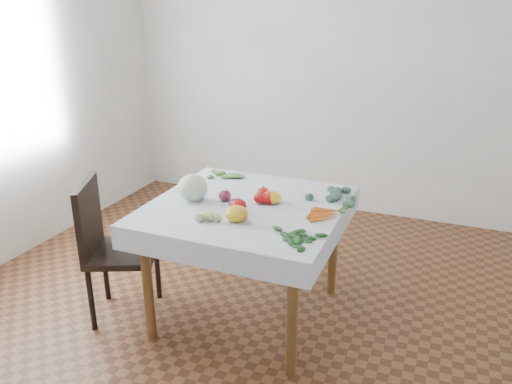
{
  "coord_description": "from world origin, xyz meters",
  "views": [
    {
      "loc": [
        1.09,
        -2.53,
        1.86
      ],
      "look_at": [
        0.04,
        0.06,
        0.82
      ],
      "focal_mm": 35.0,
      "sensor_mm": 36.0,
      "label": 1
    }
  ],
  "objects_px": {
    "table": "(247,220)",
    "heirloom_back": "(272,197)",
    "carrot_bunch": "(325,214)",
    "chair": "(108,241)",
    "cabbage": "(193,188)"
  },
  "relations": [
    {
      "from": "table",
      "to": "heirloom_back",
      "type": "relative_size",
      "value": 9.14
    },
    {
      "from": "table",
      "to": "carrot_bunch",
      "type": "xyz_separation_m",
      "value": [
        0.48,
        0.0,
        0.12
      ]
    },
    {
      "from": "chair",
      "to": "carrot_bunch",
      "type": "distance_m",
      "value": 1.34
    },
    {
      "from": "cabbage",
      "to": "heirloom_back",
      "type": "relative_size",
      "value": 1.65
    },
    {
      "from": "cabbage",
      "to": "carrot_bunch",
      "type": "bearing_deg",
      "value": 4.28
    },
    {
      "from": "table",
      "to": "cabbage",
      "type": "bearing_deg",
      "value": -169.92
    },
    {
      "from": "chair",
      "to": "heirloom_back",
      "type": "distance_m",
      "value": 1.04
    },
    {
      "from": "table",
      "to": "cabbage",
      "type": "height_order",
      "value": "cabbage"
    },
    {
      "from": "heirloom_back",
      "to": "chair",
      "type": "bearing_deg",
      "value": -156.62
    },
    {
      "from": "cabbage",
      "to": "carrot_bunch",
      "type": "distance_m",
      "value": 0.82
    },
    {
      "from": "chair",
      "to": "cabbage",
      "type": "height_order",
      "value": "cabbage"
    },
    {
      "from": "table",
      "to": "carrot_bunch",
      "type": "relative_size",
      "value": 4.4
    },
    {
      "from": "heirloom_back",
      "to": "cabbage",
      "type": "bearing_deg",
      "value": -163.86
    },
    {
      "from": "table",
      "to": "cabbage",
      "type": "distance_m",
      "value": 0.38
    },
    {
      "from": "cabbage",
      "to": "carrot_bunch",
      "type": "xyz_separation_m",
      "value": [
        0.81,
        0.06,
        -0.07
      ]
    }
  ]
}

